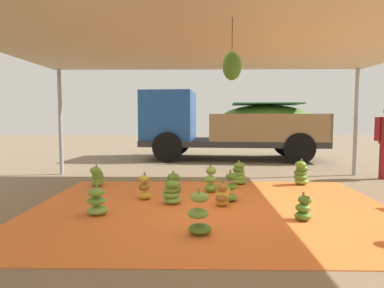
{
  "coord_description": "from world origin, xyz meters",
  "views": [
    {
      "loc": [
        -0.23,
        -5.53,
        1.5
      ],
      "look_at": [
        -0.38,
        2.79,
        0.84
      ],
      "focal_mm": 32.1,
      "sensor_mm": 36.0,
      "label": 1
    }
  ],
  "objects_px": {
    "banana_bunch_8": "(97,177)",
    "banana_bunch_12": "(231,188)",
    "banana_bunch_1": "(211,180)",
    "banana_bunch_10": "(145,188)",
    "banana_bunch_2": "(172,193)",
    "banana_bunch_4": "(223,195)",
    "banana_bunch_3": "(173,183)",
    "banana_bunch_11": "(301,174)",
    "banana_bunch_5": "(303,209)",
    "banana_bunch_7": "(199,215)",
    "banana_bunch_9": "(97,202)",
    "banana_bunch_6": "(239,174)",
    "cargo_truck_main": "(227,124)"
  },
  "relations": [
    {
      "from": "banana_bunch_2",
      "to": "banana_bunch_4",
      "type": "distance_m",
      "value": 0.87
    },
    {
      "from": "banana_bunch_10",
      "to": "banana_bunch_11",
      "type": "relative_size",
      "value": 0.86
    },
    {
      "from": "banana_bunch_3",
      "to": "banana_bunch_10",
      "type": "height_order",
      "value": "banana_bunch_10"
    },
    {
      "from": "banana_bunch_3",
      "to": "banana_bunch_9",
      "type": "distance_m",
      "value": 1.87
    },
    {
      "from": "banana_bunch_5",
      "to": "banana_bunch_10",
      "type": "xyz_separation_m",
      "value": [
        -2.5,
        1.22,
        0.04
      ]
    },
    {
      "from": "banana_bunch_12",
      "to": "cargo_truck_main",
      "type": "relative_size",
      "value": 0.09
    },
    {
      "from": "banana_bunch_10",
      "to": "banana_bunch_11",
      "type": "xyz_separation_m",
      "value": [
        3.24,
        1.38,
        0.04
      ]
    },
    {
      "from": "banana_bunch_1",
      "to": "banana_bunch_10",
      "type": "distance_m",
      "value": 1.37
    },
    {
      "from": "banana_bunch_2",
      "to": "banana_bunch_9",
      "type": "relative_size",
      "value": 0.98
    },
    {
      "from": "banana_bunch_8",
      "to": "banana_bunch_9",
      "type": "distance_m",
      "value": 2.21
    },
    {
      "from": "banana_bunch_1",
      "to": "banana_bunch_2",
      "type": "xyz_separation_m",
      "value": [
        -0.7,
        -0.93,
        -0.04
      ]
    },
    {
      "from": "banana_bunch_4",
      "to": "cargo_truck_main",
      "type": "xyz_separation_m",
      "value": [
        0.61,
        6.6,
        1.04
      ]
    },
    {
      "from": "banana_bunch_2",
      "to": "banana_bunch_10",
      "type": "relative_size",
      "value": 0.94
    },
    {
      "from": "banana_bunch_6",
      "to": "banana_bunch_8",
      "type": "height_order",
      "value": "banana_bunch_6"
    },
    {
      "from": "banana_bunch_1",
      "to": "banana_bunch_5",
      "type": "bearing_deg",
      "value": -55.19
    },
    {
      "from": "banana_bunch_2",
      "to": "banana_bunch_5",
      "type": "distance_m",
      "value": 2.18
    },
    {
      "from": "banana_bunch_9",
      "to": "banana_bunch_5",
      "type": "bearing_deg",
      "value": -4.03
    },
    {
      "from": "banana_bunch_10",
      "to": "banana_bunch_12",
      "type": "bearing_deg",
      "value": -3.67
    },
    {
      "from": "cargo_truck_main",
      "to": "banana_bunch_2",
      "type": "bearing_deg",
      "value": -102.87
    },
    {
      "from": "banana_bunch_8",
      "to": "banana_bunch_12",
      "type": "xyz_separation_m",
      "value": [
        2.75,
        -1.22,
        0.03
      ]
    },
    {
      "from": "banana_bunch_1",
      "to": "banana_bunch_4",
      "type": "height_order",
      "value": "banana_bunch_1"
    },
    {
      "from": "banana_bunch_1",
      "to": "banana_bunch_8",
      "type": "height_order",
      "value": "banana_bunch_1"
    },
    {
      "from": "banana_bunch_3",
      "to": "banana_bunch_12",
      "type": "relative_size",
      "value": 0.79
    },
    {
      "from": "banana_bunch_9",
      "to": "banana_bunch_12",
      "type": "distance_m",
      "value": 2.31
    },
    {
      "from": "banana_bunch_11",
      "to": "banana_bunch_1",
      "type": "bearing_deg",
      "value": -159.22
    },
    {
      "from": "banana_bunch_8",
      "to": "cargo_truck_main",
      "type": "bearing_deg",
      "value": 57.57
    },
    {
      "from": "banana_bunch_4",
      "to": "banana_bunch_12",
      "type": "distance_m",
      "value": 0.4
    },
    {
      "from": "banana_bunch_5",
      "to": "banana_bunch_6",
      "type": "distance_m",
      "value": 2.71
    },
    {
      "from": "banana_bunch_4",
      "to": "banana_bunch_9",
      "type": "xyz_separation_m",
      "value": [
        -1.96,
        -0.54,
        0.0
      ]
    },
    {
      "from": "banana_bunch_2",
      "to": "banana_bunch_7",
      "type": "distance_m",
      "value": 1.58
    },
    {
      "from": "banana_bunch_11",
      "to": "banana_bunch_12",
      "type": "height_order",
      "value": "banana_bunch_11"
    },
    {
      "from": "banana_bunch_3",
      "to": "banana_bunch_5",
      "type": "distance_m",
      "value": 2.69
    },
    {
      "from": "banana_bunch_11",
      "to": "banana_bunch_5",
      "type": "bearing_deg",
      "value": -105.83
    },
    {
      "from": "cargo_truck_main",
      "to": "banana_bunch_4",
      "type": "bearing_deg",
      "value": -95.31
    },
    {
      "from": "banana_bunch_6",
      "to": "cargo_truck_main",
      "type": "relative_size",
      "value": 0.08
    },
    {
      "from": "banana_bunch_6",
      "to": "banana_bunch_11",
      "type": "bearing_deg",
      "value": -1.79
    },
    {
      "from": "banana_bunch_4",
      "to": "banana_bunch_11",
      "type": "distance_m",
      "value": 2.61
    },
    {
      "from": "banana_bunch_5",
      "to": "banana_bunch_11",
      "type": "bearing_deg",
      "value": 74.17
    },
    {
      "from": "banana_bunch_11",
      "to": "cargo_truck_main",
      "type": "height_order",
      "value": "cargo_truck_main"
    },
    {
      "from": "banana_bunch_7",
      "to": "banana_bunch_5",
      "type": "bearing_deg",
      "value": 21.71
    },
    {
      "from": "banana_bunch_6",
      "to": "cargo_truck_main",
      "type": "distance_m",
      "value": 4.82
    },
    {
      "from": "banana_bunch_8",
      "to": "banana_bunch_11",
      "type": "bearing_deg",
      "value": 3.38
    },
    {
      "from": "banana_bunch_1",
      "to": "banana_bunch_4",
      "type": "xyz_separation_m",
      "value": [
        0.16,
        -1.08,
        -0.04
      ]
    },
    {
      "from": "banana_bunch_8",
      "to": "banana_bunch_1",
      "type": "bearing_deg",
      "value": -11.74
    },
    {
      "from": "banana_bunch_2",
      "to": "banana_bunch_8",
      "type": "xyz_separation_m",
      "value": [
        -1.71,
        1.44,
        0.01
      ]
    },
    {
      "from": "banana_bunch_6",
      "to": "banana_bunch_10",
      "type": "relative_size",
      "value": 1.1
    },
    {
      "from": "banana_bunch_9",
      "to": "cargo_truck_main",
      "type": "relative_size",
      "value": 0.07
    },
    {
      "from": "banana_bunch_11",
      "to": "cargo_truck_main",
      "type": "distance_m",
      "value": 5.02
    },
    {
      "from": "banana_bunch_9",
      "to": "banana_bunch_11",
      "type": "relative_size",
      "value": 0.82
    },
    {
      "from": "banana_bunch_7",
      "to": "banana_bunch_11",
      "type": "distance_m",
      "value": 3.92
    }
  ]
}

